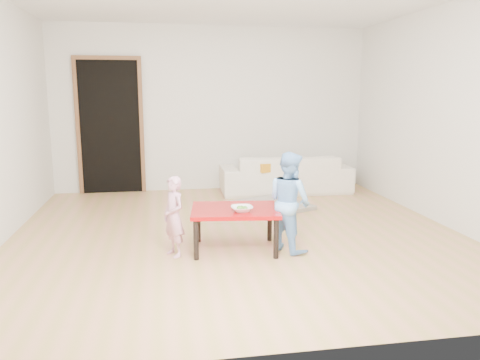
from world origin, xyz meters
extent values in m
cube|color=tan|center=(0.00, 0.00, 0.00)|extent=(5.00, 5.00, 0.01)
cube|color=silver|center=(0.00, 2.50, 1.30)|extent=(5.00, 0.02, 2.60)
cube|color=silver|center=(2.50, 0.00, 1.30)|extent=(0.02, 5.00, 2.60)
imported|color=white|center=(1.10, 2.05, 0.30)|extent=(2.05, 0.84, 0.59)
cube|color=orange|center=(0.80, 1.90, 0.46)|extent=(0.61, 0.57, 0.13)
imported|color=white|center=(-0.06, -0.69, 0.46)|extent=(0.21, 0.21, 0.05)
imported|color=#D66290|center=(-0.72, -0.63, 0.39)|extent=(0.30, 0.34, 0.79)
imported|color=#6BB7F8|center=(0.43, -0.64, 0.50)|extent=(0.56, 0.61, 1.00)
imported|color=#3275BD|center=(0.00, 0.89, 0.06)|extent=(0.36, 0.36, 0.11)
camera|label=1|loc=(-0.81, -5.04, 1.59)|focal=35.00mm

